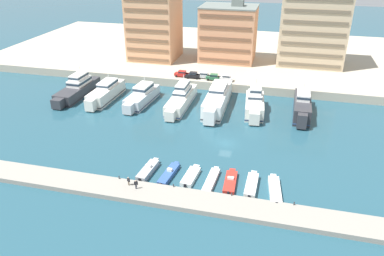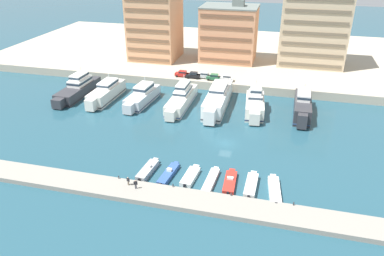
% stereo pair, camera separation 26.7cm
% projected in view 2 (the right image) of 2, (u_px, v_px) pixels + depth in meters
% --- Properties ---
extents(ground_plane, '(400.00, 400.00, 0.00)m').
position_uv_depth(ground_plane, '(226.00, 143.00, 78.33)').
color(ground_plane, '#234C5B').
extents(quay_promenade, '(180.00, 70.00, 2.36)m').
position_uv_depth(quay_promenade, '(256.00, 55.00, 133.53)').
color(quay_promenade, '#ADA38E').
rests_on(quay_promenade, ground).
extents(pier_dock, '(120.00, 5.19, 0.88)m').
position_uv_depth(pier_dock, '(204.00, 203.00, 59.94)').
color(pier_dock, gray).
rests_on(pier_dock, ground).
extents(yacht_charcoal_far_left, '(5.24, 19.98, 7.52)m').
position_uv_depth(yacht_charcoal_far_left, '(78.00, 88.00, 101.62)').
color(yacht_charcoal_far_left, '#333338').
rests_on(yacht_charcoal_far_left, ground).
extents(yacht_ivory_left, '(4.72, 17.64, 6.51)m').
position_uv_depth(yacht_ivory_left, '(106.00, 92.00, 99.07)').
color(yacht_ivory_left, silver).
rests_on(yacht_ivory_left, ground).
extents(yacht_silver_mid_left, '(5.43, 16.74, 6.41)m').
position_uv_depth(yacht_silver_mid_left, '(142.00, 96.00, 97.04)').
color(yacht_silver_mid_left, silver).
rests_on(yacht_silver_mid_left, ground).
extents(yacht_ivory_center_left, '(4.21, 20.30, 7.45)m').
position_uv_depth(yacht_ivory_center_left, '(182.00, 98.00, 95.30)').
color(yacht_ivory_center_left, silver).
rests_on(yacht_ivory_center_left, ground).
extents(yacht_white_center, '(5.00, 22.59, 7.28)m').
position_uv_depth(yacht_white_center, '(218.00, 99.00, 94.11)').
color(yacht_white_center, white).
rests_on(yacht_white_center, ground).
extents(yacht_ivory_center_right, '(5.55, 15.62, 8.11)m').
position_uv_depth(yacht_ivory_center_right, '(255.00, 104.00, 91.28)').
color(yacht_ivory_center_right, silver).
rests_on(yacht_ivory_center_right, ground).
extents(yacht_charcoal_mid_right, '(4.07, 17.68, 7.25)m').
position_uv_depth(yacht_charcoal_mid_right, '(302.00, 106.00, 90.16)').
color(yacht_charcoal_mid_right, '#333338').
rests_on(yacht_charcoal_mid_right, ground).
extents(motorboat_grey_far_left, '(2.37, 7.58, 1.51)m').
position_uv_depth(motorboat_grey_far_left, '(148.00, 170.00, 68.29)').
color(motorboat_grey_far_left, '#9EA3A8').
rests_on(motorboat_grey_far_left, ground).
extents(motorboat_blue_left, '(2.31, 7.85, 1.36)m').
position_uv_depth(motorboat_blue_left, '(169.00, 174.00, 67.34)').
color(motorboat_blue_left, '#33569E').
rests_on(motorboat_blue_left, ground).
extents(motorboat_white_mid_left, '(2.48, 6.92, 0.86)m').
position_uv_depth(motorboat_white_mid_left, '(191.00, 176.00, 66.74)').
color(motorboat_white_mid_left, white).
rests_on(motorboat_white_mid_left, ground).
extents(motorboat_white_center_left, '(1.94, 8.40, 0.85)m').
position_uv_depth(motorboat_white_center_left, '(211.00, 181.00, 65.50)').
color(motorboat_white_center_left, white).
rests_on(motorboat_white_center_left, ground).
extents(motorboat_red_center, '(2.26, 7.57, 1.16)m').
position_uv_depth(motorboat_red_center, '(230.00, 182.00, 65.21)').
color(motorboat_red_center, red).
rests_on(motorboat_red_center, ground).
extents(motorboat_white_center_right, '(1.95, 7.73, 1.00)m').
position_uv_depth(motorboat_white_center_right, '(251.00, 185.00, 64.16)').
color(motorboat_white_center_right, white).
rests_on(motorboat_white_center_right, ground).
extents(motorboat_white_mid_right, '(2.70, 8.42, 0.91)m').
position_uv_depth(motorboat_white_mid_right, '(274.00, 190.00, 63.00)').
color(motorboat_white_mid_right, white).
rests_on(motorboat_white_mid_right, ground).
extents(car_red_far_left, '(4.14, 1.99, 1.80)m').
position_uv_depth(car_red_far_left, '(182.00, 73.00, 108.77)').
color(car_red_far_left, red).
rests_on(car_red_far_left, quay_promenade).
extents(car_black_left, '(4.13, 1.98, 1.80)m').
position_uv_depth(car_black_left, '(193.00, 75.00, 107.64)').
color(car_black_left, black).
rests_on(car_black_left, quay_promenade).
extents(car_silver_mid_left, '(4.15, 2.03, 1.80)m').
position_uv_depth(car_silver_mid_left, '(204.00, 75.00, 107.53)').
color(car_silver_mid_left, '#B7BCC1').
rests_on(car_silver_mid_left, quay_promenade).
extents(car_green_center_left, '(4.12, 1.96, 1.80)m').
position_uv_depth(car_green_center_left, '(214.00, 77.00, 106.07)').
color(car_green_center_left, '#2D6642').
rests_on(car_green_center_left, quay_promenade).
extents(car_white_center, '(4.16, 2.04, 1.80)m').
position_uv_depth(car_white_center, '(226.00, 78.00, 105.45)').
color(car_white_center, white).
rests_on(car_white_center, quay_promenade).
extents(apartment_block_far_left, '(15.38, 15.24, 26.76)m').
position_uv_depth(apartment_block_far_left, '(155.00, 20.00, 121.37)').
color(apartment_block_far_left, tan).
rests_on(apartment_block_far_left, quay_promenade).
extents(apartment_block_left, '(17.72, 13.36, 19.37)m').
position_uv_depth(apartment_block_left, '(229.00, 33.00, 120.62)').
color(apartment_block_left, tan).
rests_on(apartment_block_left, quay_promenade).
extents(apartment_block_mid_left, '(20.26, 14.42, 27.87)m').
position_uv_depth(apartment_block_mid_left, '(314.00, 23.00, 115.02)').
color(apartment_block_mid_left, '#C6AD89').
rests_on(apartment_block_mid_left, quay_promenade).
extents(pedestrian_near_edge, '(0.62, 0.34, 1.64)m').
position_uv_depth(pedestrian_near_edge, '(128.00, 180.00, 63.08)').
color(pedestrian_near_edge, '#7A6B56').
rests_on(pedestrian_near_edge, pier_dock).
extents(pedestrian_mid_deck, '(0.61, 0.38, 1.69)m').
position_uv_depth(pedestrian_mid_deck, '(136.00, 184.00, 62.18)').
color(pedestrian_mid_deck, '#282D3D').
rests_on(pedestrian_mid_deck, pier_dock).
extents(bollard_west, '(0.20, 0.20, 0.61)m').
position_uv_depth(bollard_west, '(119.00, 177.00, 65.10)').
color(bollard_west, '#2D2D33').
rests_on(bollard_west, pier_dock).
extents(bollard_west_mid, '(0.20, 0.20, 0.61)m').
position_uv_depth(bollard_west_mid, '(173.00, 185.00, 62.92)').
color(bollard_west_mid, '#2D2D33').
rests_on(bollard_west_mid, pier_dock).
extents(bollard_east_mid, '(0.20, 0.20, 0.61)m').
position_uv_depth(bollard_east_mid, '(231.00, 194.00, 60.74)').
color(bollard_east_mid, '#2D2D33').
rests_on(bollard_east_mid, pier_dock).
extents(bollard_east, '(0.20, 0.20, 0.61)m').
position_uv_depth(bollard_east, '(294.00, 203.00, 58.56)').
color(bollard_east, '#2D2D33').
rests_on(bollard_east, pier_dock).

